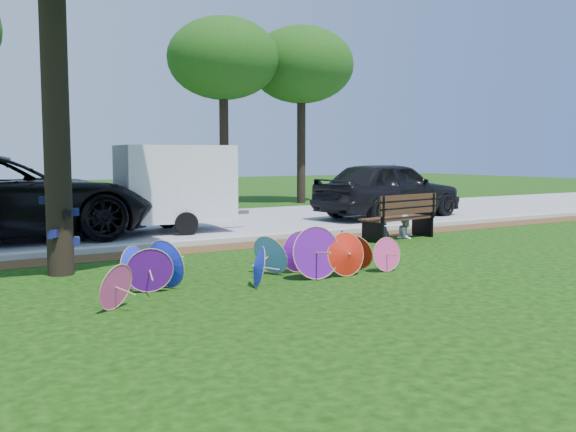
% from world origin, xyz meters
% --- Properties ---
extents(ground, '(90.00, 90.00, 0.00)m').
position_xyz_m(ground, '(0.00, 0.00, 0.00)').
color(ground, black).
rests_on(ground, ground).
extents(mulch_strip, '(90.00, 1.00, 0.01)m').
position_xyz_m(mulch_strip, '(0.00, 4.50, 0.01)').
color(mulch_strip, '#472D16').
rests_on(mulch_strip, ground).
extents(curb, '(90.00, 0.30, 0.12)m').
position_xyz_m(curb, '(0.00, 5.20, 0.06)').
color(curb, '#B7B5AD').
rests_on(curb, ground).
extents(street, '(90.00, 8.00, 0.01)m').
position_xyz_m(street, '(0.00, 9.35, 0.01)').
color(street, gray).
rests_on(street, ground).
extents(parasol_pile, '(5.57, 1.90, 0.90)m').
position_xyz_m(parasol_pile, '(-0.61, 0.75, 0.37)').
color(parasol_pile, '#6610A0').
rests_on(parasol_pile, ground).
extents(dark_pickup, '(5.65, 2.86, 1.84)m').
position_xyz_m(dark_pickup, '(7.96, 7.90, 0.92)').
color(dark_pickup, black).
rests_on(dark_pickup, ground).
extents(cargo_trailer, '(3.01, 2.07, 2.60)m').
position_xyz_m(cargo_trailer, '(0.56, 7.83, 1.30)').
color(cargo_trailer, white).
rests_on(cargo_trailer, ground).
extents(park_bench, '(2.18, 1.10, 1.09)m').
position_xyz_m(park_bench, '(4.59, 3.62, 0.54)').
color(park_bench, black).
rests_on(park_bench, ground).
extents(person_left, '(0.43, 0.36, 1.00)m').
position_xyz_m(person_left, '(4.24, 3.67, 0.50)').
color(person_left, '#393C4D').
rests_on(person_left, ground).
extents(person_right, '(0.64, 0.57, 1.11)m').
position_xyz_m(person_right, '(4.94, 3.67, 0.55)').
color(person_right, silver).
rests_on(person_right, ground).
extents(bg_trees, '(18.29, 5.66, 7.40)m').
position_xyz_m(bg_trees, '(3.12, 14.40, 5.77)').
color(bg_trees, black).
rests_on(bg_trees, ground).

